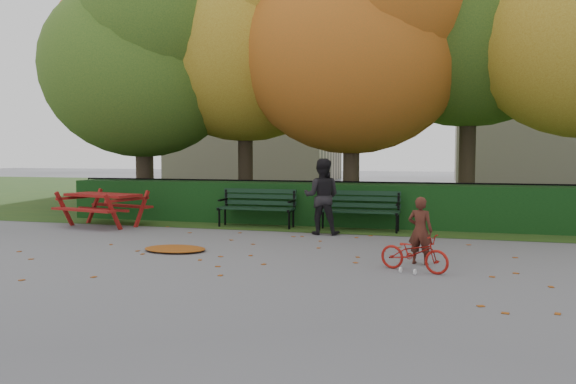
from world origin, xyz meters
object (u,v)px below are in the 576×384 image
(adult, at_px, (322,196))
(bench_left, at_px, (257,205))
(tree_b, at_px, (253,24))
(tree_a, at_px, (147,53))
(tree_c, at_px, (364,33))
(picnic_table, at_px, (103,201))
(tree_f, at_px, (151,40))
(child, at_px, (420,231))
(bicycle, at_px, (414,253))
(bench_right, at_px, (359,207))

(adult, bearing_deg, bench_left, -28.47)
(tree_b, bearing_deg, adult, -53.33)
(tree_b, bearing_deg, tree_a, -156.95)
(tree_c, bearing_deg, picnic_table, -150.66)
(tree_f, xyz_separation_m, bench_left, (5.83, -5.54, -5.17))
(tree_c, distance_m, bench_left, 5.31)
(tree_c, distance_m, picnic_table, 7.75)
(child, distance_m, bicycle, 0.62)
(tree_a, bearing_deg, bench_left, -25.76)
(tree_c, bearing_deg, adult, -97.72)
(tree_c, relative_size, bench_left, 4.44)
(tree_c, relative_size, bicycle, 7.61)
(tree_b, distance_m, tree_f, 5.32)
(bench_right, distance_m, bicycle, 4.36)
(tree_c, relative_size, picnic_table, 3.85)
(tree_a, bearing_deg, child, -34.91)
(tree_f, height_order, adult, tree_f)
(tree_f, relative_size, child, 8.68)
(tree_b, distance_m, tree_c, 3.42)
(tree_c, xyz_separation_m, adult, (-0.41, -3.06, -4.02))
(child, bearing_deg, adult, -38.26)
(tree_a, relative_size, bench_right, 4.16)
(tree_a, distance_m, tree_c, 6.04)
(tree_a, relative_size, bench_left, 4.16)
(tree_c, distance_m, bench_right, 4.87)
(bench_left, bearing_deg, tree_b, 110.58)
(picnic_table, bearing_deg, child, -6.92)
(bicycle, bearing_deg, adult, 52.94)
(bench_left, bearing_deg, tree_a, 154.24)
(tree_f, bearing_deg, tree_b, -27.99)
(child, relative_size, adult, 0.66)
(bicycle, bearing_deg, child, 14.77)
(tree_c, xyz_separation_m, child, (1.75, -5.81, -4.30))
(bench_right, bearing_deg, adult, -130.35)
(bench_right, distance_m, adult, 1.09)
(tree_b, distance_m, bench_left, 5.87)
(bench_left, xyz_separation_m, bench_right, (2.40, 0.00, 0.00))
(bench_right, height_order, child, child)
(tree_b, height_order, tree_c, tree_b)
(tree_f, bearing_deg, bench_right, -33.92)
(tree_c, height_order, bicycle, tree_c)
(bench_left, xyz_separation_m, bicycle, (3.82, -4.11, -0.24))
(picnic_table, bearing_deg, bench_left, 27.23)
(bench_right, relative_size, picnic_table, 0.87)
(tree_f, bearing_deg, adult, -40.00)
(tree_b, height_order, bench_left, tree_b)
(tree_b, bearing_deg, bench_left, -69.42)
(tree_a, relative_size, adult, 4.64)
(tree_b, distance_m, bench_right, 6.76)
(tree_b, height_order, bicycle, tree_b)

